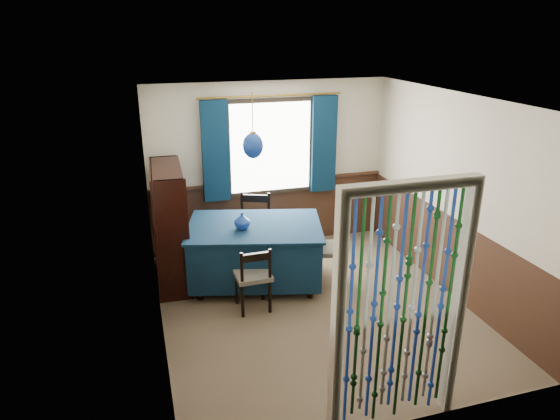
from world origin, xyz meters
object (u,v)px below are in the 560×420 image
object	(u,v)px
chair_near	(253,276)
bowl_shelf	(174,208)
vase_table	(242,222)
chair_right	(328,249)
vase_sideboard	(172,212)
dining_table	(255,250)
chair_far	(254,226)
sideboard	(171,242)
chair_left	(183,252)
pendant_lamp	(253,145)

from	to	relation	value
chair_near	bowl_shelf	size ratio (longest dim) A/B	3.55
vase_table	bowl_shelf	world-z (taller)	bowl_shelf
chair_right	vase_sideboard	bearing A→B (deg)	77.40
dining_table	chair_far	xyz separation A→B (m)	(0.16, 0.73, 0.04)
chair_near	sideboard	xyz separation A→B (m)	(-0.86, 1.05, 0.11)
vase_table	chair_right	bearing A→B (deg)	-10.13
chair_near	chair_left	world-z (taller)	chair_near
bowl_shelf	chair_left	bearing A→B (deg)	54.74
pendant_lamp	bowl_shelf	distance (m)	1.25
dining_table	bowl_shelf	world-z (taller)	bowl_shelf
dining_table	vase_table	distance (m)	0.49
bowl_shelf	dining_table	bearing A→B (deg)	-9.57
sideboard	chair_far	bearing A→B (deg)	17.76
bowl_shelf	vase_sideboard	world-z (taller)	bowl_shelf
chair_near	vase_sideboard	xyz separation A→B (m)	(-0.80, 1.32, 0.43)
chair_near	chair_left	distance (m)	1.18
chair_far	vase_table	size ratio (longest dim) A/B	4.93
vase_sideboard	bowl_shelf	bearing A→B (deg)	-90.00
dining_table	bowl_shelf	xyz separation A→B (m)	(-0.98, 0.17, 0.63)
chair_near	vase_sideboard	distance (m)	1.60
chair_far	pendant_lamp	xyz separation A→B (m)	(-0.16, -0.73, 1.35)
chair_far	chair_right	size ratio (longest dim) A/B	1.06
dining_table	chair_near	bearing A→B (deg)	-91.20
chair_near	chair_right	xyz separation A→B (m)	(1.10, 0.39, 0.04)
dining_table	chair_left	bearing A→B (deg)	177.49
chair_far	vase_table	world-z (taller)	vase_table
chair_left	vase_table	distance (m)	0.94
pendant_lamp	bowl_shelf	bearing A→B (deg)	170.43
chair_left	chair_right	xyz separation A→B (m)	(1.82, -0.54, 0.04)
chair_far	sideboard	size ratio (longest dim) A/B	0.61
chair_left	vase_table	world-z (taller)	vase_table
vase_table	dining_table	bearing A→B (deg)	21.60
chair_far	bowl_shelf	xyz separation A→B (m)	(-1.14, -0.56, 0.59)
chair_far	chair_right	distance (m)	1.25
pendant_lamp	vase_sideboard	xyz separation A→B (m)	(-0.98, 0.67, -0.99)
chair_left	dining_table	bearing A→B (deg)	86.93
chair_near	vase_table	distance (m)	0.75
chair_near	pendant_lamp	distance (m)	1.57
chair_left	sideboard	world-z (taller)	sideboard
chair_near	bowl_shelf	xyz separation A→B (m)	(-0.80, 0.82, 0.66)
dining_table	pendant_lamp	bearing A→B (deg)	-12.08
chair_near	chair_right	distance (m)	1.17
dining_table	chair_left	xyz separation A→B (m)	(-0.90, 0.28, -0.03)
chair_right	vase_sideboard	world-z (taller)	vase_sideboard
chair_near	vase_table	bearing A→B (deg)	88.01
chair_near	vase_sideboard	bearing A→B (deg)	119.85
chair_far	vase_sideboard	bearing A→B (deg)	25.38
chair_right	sideboard	size ratio (longest dim) A/B	0.58
chair_left	vase_table	size ratio (longest dim) A/B	4.24
chair_near	bowl_shelf	distance (m)	1.32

